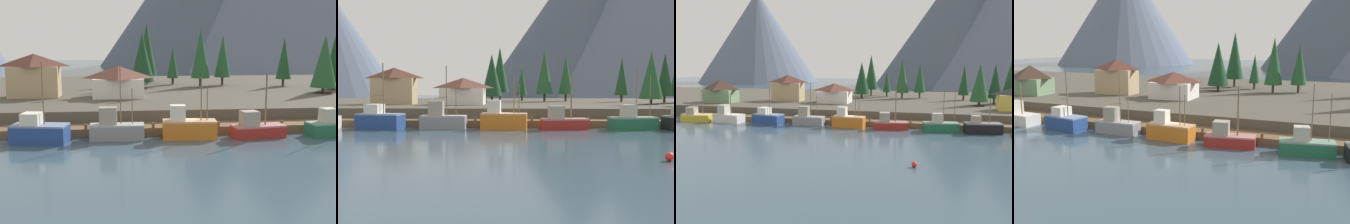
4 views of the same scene
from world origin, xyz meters
TOP-DOWN VIEW (x-y plane):
  - ground_plane at (0.00, 20.00)m, footprint 400.00×400.00m
  - dock at (0.00, 1.99)m, footprint 80.00×4.00m
  - shoreline_bank at (0.00, 32.00)m, footprint 400.00×56.00m
  - mountain_west_peak at (-99.74, 154.37)m, footprint 79.67×79.67m
  - fishing_boat_white at (-26.35, -1.91)m, footprint 6.53×3.55m
  - fishing_boat_blue at (-17.02, -2.05)m, footprint 6.54×3.81m
  - fishing_boat_grey at (-8.48, -1.31)m, footprint 6.29×2.40m
  - fishing_boat_orange at (-0.03, -1.58)m, footprint 6.41×2.93m
  - fishing_boat_red at (8.16, -1.80)m, footprint 6.53×3.27m
  - fishing_boat_green at (17.50, -1.90)m, footprint 6.58×3.49m
  - house_tan at (-21.53, 19.58)m, footprint 8.21×4.51m
  - house_green at (-37.04, 12.18)m, footprint 7.91×5.29m
  - house_white at (-8.26, 18.27)m, footprint 8.30×6.15m
  - conifer_near_left at (-3.82, 31.63)m, footprint 4.56×4.56m
  - conifer_near_right at (7.64, 32.89)m, footprint 3.65×3.65m
  - conifer_back_left at (12.49, 34.85)m, footprint 3.24×3.24m
  - conifer_far_left at (2.71, 37.62)m, footprint 2.39×2.39m
  - conifer_far_right at (-2.47, 39.88)m, footprint 4.15×4.15m

SIDE VIEW (x-z plane):
  - ground_plane at x=0.00m, z-range -1.00..0.00m
  - dock at x=0.00m, z-range -0.30..1.30m
  - fishing_boat_red at x=8.16m, z-range -2.72..4.94m
  - fishing_boat_green at x=17.50m, z-range -3.03..5.30m
  - fishing_boat_white at x=-26.35m, z-range -1.97..4.42m
  - shoreline_bank at x=0.00m, z-range 0.00..2.50m
  - fishing_boat_grey at x=-8.48m, z-range -3.06..5.61m
  - fishing_boat_blue at x=-17.02m, z-range -3.21..5.81m
  - fishing_boat_orange at x=-0.03m, z-range -2.29..4.96m
  - house_white at x=-8.26m, z-range 2.56..7.49m
  - house_green at x=-37.04m, z-range 2.57..8.37m
  - house_tan at x=-21.53m, z-range 2.57..9.46m
  - conifer_far_left at x=2.71m, z-range 3.15..10.84m
  - conifer_near_left at x=-3.82m, z-range 3.10..13.40m
  - conifer_back_left at x=12.49m, z-range 3.33..13.46m
  - conifer_near_right at x=7.64m, z-range 3.34..14.70m
  - conifer_far_right at x=-2.47m, z-range 3.47..16.07m
  - mountain_west_peak at x=-99.74m, z-range 0.00..60.71m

